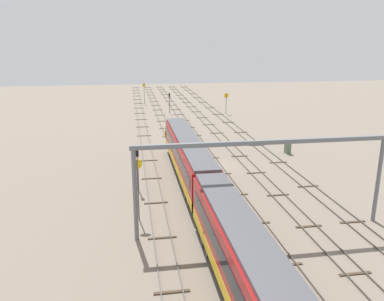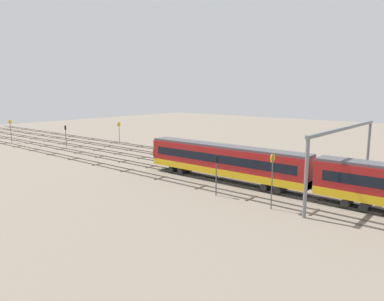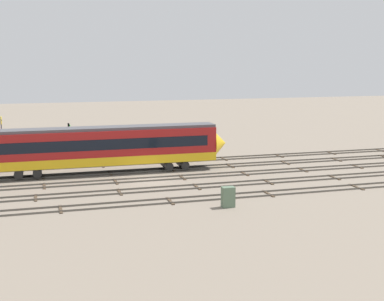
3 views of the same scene
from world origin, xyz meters
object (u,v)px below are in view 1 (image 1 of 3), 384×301
Objects in this scene: signal_light_trackside_approach at (169,100)px; signal_light_trackside_departure at (138,163)px; overhead_gantry at (264,161)px; speed_sign_mid_trackside at (138,181)px; speed_sign_near_foreground at (144,91)px; speed_sign_far_trackside at (226,100)px; relay_cabinet at (288,148)px.

signal_light_trackside_approach is 47.31m from signal_light_trackside_departure.
overhead_gantry is 15.27m from signal_light_trackside_departure.
signal_light_trackside_approach is at bearing -8.95° from speed_sign_mid_trackside.
speed_sign_near_foreground reaches higher than speed_sign_far_trackside.
overhead_gantry reaches higher than signal_light_trackside_approach.
overhead_gantry is 3.80× the size of speed_sign_mid_trackside.
speed_sign_far_trackside is 48.88m from signal_light_trackside_departure.
speed_sign_near_foreground reaches higher than relay_cabinet.
signal_light_trackside_departure is at bearing 43.13° from overhead_gantry.
speed_sign_far_trackside is at bearing -22.25° from speed_sign_mid_trackside.
signal_light_trackside_departure is (-61.86, 3.27, -0.28)m from speed_sign_near_foreground.
overhead_gantry reaches higher than signal_light_trackside_departure.
speed_sign_near_foreground is (72.77, 6.95, -2.87)m from overhead_gantry.
speed_sign_mid_trackside is 55.54m from speed_sign_far_trackside.
signal_light_trackside_departure is at bearing 154.72° from speed_sign_far_trackside.
overhead_gantry is at bearing -174.55° from speed_sign_near_foreground.
speed_sign_far_trackside is 0.97× the size of signal_light_trackside_departure.
speed_sign_far_trackside is at bearing -25.28° from signal_light_trackside_departure.
overhead_gantry is at bearing -178.10° from signal_light_trackside_approach.
speed_sign_near_foreground is 3.14× the size of relay_cabinet.
speed_sign_near_foreground is 24.94m from speed_sign_far_trackside.
speed_sign_far_trackside is (-17.67, -17.60, -0.26)m from speed_sign_near_foreground.
speed_sign_near_foreground is at bearing 20.20° from relay_cabinet.
speed_sign_near_foreground reaches higher than signal_light_trackside_approach.
speed_sign_near_foreground is at bearing 18.26° from signal_light_trackside_approach.
signal_light_trackside_departure is (-46.57, 8.31, 0.10)m from signal_light_trackside_approach.
speed_sign_near_foreground is at bearing -2.84° from speed_sign_mid_trackside.
speed_sign_mid_trackside reaches higher than relay_cabinet.
relay_cabinet is at bearing -62.75° from signal_light_trackside_departure.
signal_light_trackside_approach is 0.97× the size of signal_light_trackside_departure.
relay_cabinet is (22.17, -11.66, -5.41)m from overhead_gantry.
signal_light_trackside_departure reaches higher than relay_cabinet.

